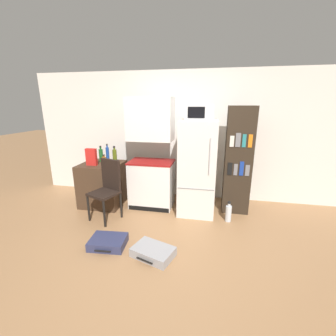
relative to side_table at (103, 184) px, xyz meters
name	(u,v)px	position (x,y,z in m)	size (l,w,h in m)	color
ground_plane	(157,252)	(1.35, -1.25, -0.40)	(24.00, 24.00, 0.00)	#A3754C
wall_back	(190,136)	(1.55, 0.75, 0.83)	(6.40, 0.10, 2.45)	white
side_table	(103,184)	(0.00, 0.00, 0.00)	(0.73, 0.70, 0.79)	#422D1E
kitchen_hutch	(151,158)	(0.92, 0.10, 0.52)	(0.79, 0.52, 1.96)	white
refrigerator	(198,168)	(1.75, 0.02, 0.40)	(0.61, 0.68, 1.60)	silver
microwave	(200,112)	(1.75, 0.02, 1.32)	(0.44, 0.38, 0.24)	silver
bookshelf	(238,161)	(2.42, 0.19, 0.51)	(0.44, 0.33, 1.82)	#2D2319
bottle_green_tall	(101,155)	(-0.07, 0.14, 0.52)	(0.07, 0.07, 0.30)	#1E6028
bottle_olive_oil	(115,156)	(0.21, 0.14, 0.52)	(0.08, 0.08, 0.30)	#566619
bottle_clear_short	(88,160)	(-0.22, -0.06, 0.47)	(0.06, 0.06, 0.18)	silver
bottle_ketchup_red	(95,156)	(-0.27, 0.27, 0.47)	(0.08, 0.08, 0.18)	#AD1914
bottle_blue_soda	(108,153)	(-0.01, 0.28, 0.53)	(0.06, 0.06, 0.31)	#1E47A3
bottle_amber_beer	(104,162)	(0.15, -0.18, 0.48)	(0.08, 0.08, 0.21)	brown
bowl	(91,161)	(-0.24, 0.07, 0.42)	(0.18, 0.18, 0.05)	silver
cereal_box	(91,157)	(-0.10, -0.14, 0.55)	(0.19, 0.07, 0.30)	red
chair	(108,185)	(0.34, -0.48, 0.17)	(0.52, 0.52, 0.98)	black
suitcase_large_flat	(153,252)	(1.32, -1.33, -0.34)	(0.58, 0.48, 0.11)	#99999E
suitcase_small_flat	(108,242)	(0.67, -1.25, -0.34)	(0.50, 0.41, 0.12)	navy
water_bottle_front	(228,213)	(2.29, -0.24, -0.25)	(0.10, 0.10, 0.34)	silver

